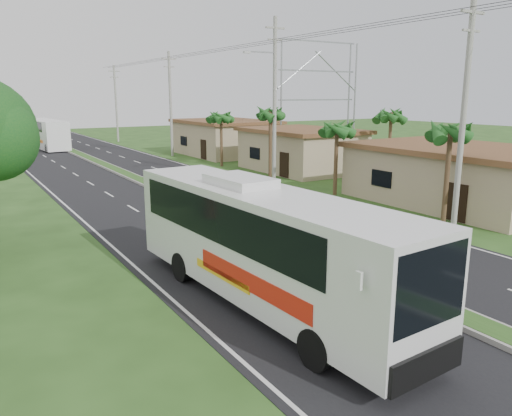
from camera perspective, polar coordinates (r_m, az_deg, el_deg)
ground at (r=19.22m, az=10.92°, el=-7.38°), size 180.00×180.00×0.00m
road_asphalt at (r=35.99m, az=-11.08°, el=2.11°), size 14.00×160.00×0.02m
median_strip at (r=35.97m, az=-11.09°, el=2.25°), size 1.20×160.00×0.18m
lane_edge_left at (r=34.27m, az=-21.59°, el=0.89°), size 0.12×160.00×0.01m
lane_edge_right at (r=38.81m, az=-1.79°, el=3.10°), size 0.12×160.00×0.01m
shop_near at (r=32.95m, az=22.08°, el=3.55°), size 8.60×12.60×3.52m
shop_mid at (r=44.20m, az=5.15°, el=6.68°), size 7.60×10.60×3.67m
shop_far at (r=55.97m, az=-3.54°, el=8.08°), size 8.60×11.60×3.82m
palm_verge_a at (r=26.86m, az=21.36°, el=8.08°), size 2.40×2.40×5.45m
palm_verge_b at (r=33.34m, az=9.24°, el=8.88°), size 2.40×2.40×5.05m
palm_verge_c at (r=38.53m, az=1.66°, el=10.69°), size 2.40×2.40×5.85m
palm_verge_d at (r=46.55m, az=-4.02°, el=10.34°), size 2.40×2.40×5.25m
palm_behind_shop at (r=41.08m, az=15.20°, el=10.13°), size 2.40×2.40×5.65m
utility_pole_a at (r=25.81m, az=22.64°, el=9.89°), size 1.60×0.28×11.00m
utility_pole_b at (r=37.49m, az=2.10°, el=12.37°), size 3.20×0.28×12.00m
utility_pole_c at (r=55.25m, az=-9.74°, el=11.75°), size 1.60×0.28×11.00m
utility_pole_d at (r=74.16m, az=-15.71°, el=11.50°), size 1.60×0.28×10.50m
billboard_lattice at (r=55.17m, az=6.98°, el=13.03°), size 10.18×1.18×12.07m
coach_bus_main at (r=15.58m, az=0.54°, el=-3.46°), size 3.22×12.47×3.99m
coach_bus_far at (r=67.51m, az=-22.89°, el=7.98°), size 3.39×12.24×3.52m
motorcyclist at (r=26.60m, az=-6.95°, el=0.32°), size 1.73×0.96×2.30m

